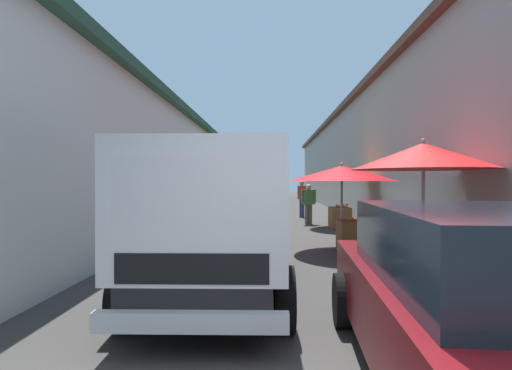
# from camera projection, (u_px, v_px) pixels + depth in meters

# --- Properties ---
(ground) EXTENTS (90.00, 90.00, 0.00)m
(ground) POSITION_uv_depth(u_px,v_px,m) (277.00, 224.00, 15.07)
(ground) COLOR #3D3A38
(building_left_whitewash) EXTENTS (49.80, 7.50, 4.29)m
(building_left_whitewash) POSITION_uv_depth(u_px,v_px,m) (123.00, 170.00, 17.56)
(building_left_whitewash) COLOR silver
(building_left_whitewash) RESTS_ON ground
(building_right_concrete) EXTENTS (49.80, 7.50, 5.42)m
(building_right_concrete) POSITION_uv_depth(u_px,v_px,m) (434.00, 157.00, 17.03)
(building_right_concrete) COLOR #A39E93
(building_right_concrete) RESTS_ON ground
(fruit_stall_mid_lane) EXTENTS (2.57, 2.57, 2.09)m
(fruit_stall_mid_lane) POSITION_uv_depth(u_px,v_px,m) (343.00, 182.00, 9.20)
(fruit_stall_mid_lane) COLOR #9E9EA3
(fruit_stall_mid_lane) RESTS_ON ground
(fruit_stall_far_left) EXTENTS (2.45, 2.45, 2.39)m
(fruit_stall_far_left) POSITION_uv_depth(u_px,v_px,m) (421.00, 172.00, 6.76)
(fruit_stall_far_left) COLOR #9E9EA3
(fruit_stall_far_left) RESTS_ON ground
(fruit_stall_far_right) EXTENTS (2.65, 2.65, 2.28)m
(fruit_stall_far_right) POSITION_uv_depth(u_px,v_px,m) (342.00, 178.00, 13.88)
(fruit_stall_far_right) COLOR #9E9EA3
(fruit_stall_far_right) RESTS_ON ground
(fruit_stall_near_left) EXTENTS (2.12, 2.12, 2.24)m
(fruit_stall_near_left) POSITION_uv_depth(u_px,v_px,m) (249.00, 182.00, 20.12)
(fruit_stall_near_left) COLOR #9E9EA3
(fruit_stall_near_left) RESTS_ON ground
(hatchback_car) EXTENTS (4.00, 2.10, 1.45)m
(hatchback_car) POSITION_uv_depth(u_px,v_px,m) (480.00, 300.00, 2.99)
(hatchback_car) COLOR #600F14
(hatchback_car) RESTS_ON ground
(delivery_truck) EXTENTS (4.95, 2.05, 2.08)m
(delivery_truck) POSITION_uv_depth(u_px,v_px,m) (212.00, 229.00, 4.97)
(delivery_truck) COLOR black
(delivery_truck) RESTS_ON ground
(vendor_by_crates) EXTENTS (0.61, 0.38, 1.66)m
(vendor_by_crates) POSITION_uv_depth(u_px,v_px,m) (302.00, 196.00, 17.91)
(vendor_by_crates) COLOR navy
(vendor_by_crates) RESTS_ON ground
(vendor_in_shade) EXTENTS (0.33, 0.59, 1.53)m
(vendor_in_shade) POSITION_uv_depth(u_px,v_px,m) (309.00, 201.00, 14.92)
(vendor_in_shade) COLOR #665B4C
(vendor_in_shade) RESTS_ON ground
(parked_scooter) EXTENTS (1.65, 0.64, 1.14)m
(parked_scooter) POSITION_uv_depth(u_px,v_px,m) (230.00, 211.00, 15.48)
(parked_scooter) COLOR black
(parked_scooter) RESTS_ON ground
(plastic_stool) EXTENTS (0.30, 0.30, 0.43)m
(plastic_stool) POSITION_uv_depth(u_px,v_px,m) (211.00, 224.00, 11.99)
(plastic_stool) COLOR #194CB2
(plastic_stool) RESTS_ON ground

